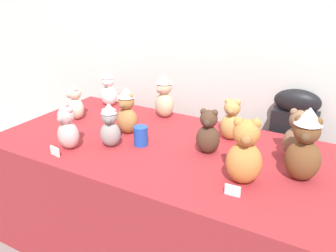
% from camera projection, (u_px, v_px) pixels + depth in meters
% --- Properties ---
extents(wall_back, '(7.00, 0.08, 2.60)m').
position_uv_depth(wall_back, '(223.00, 26.00, 2.39)').
color(wall_back, silver).
rests_on(wall_back, ground_plane).
extents(display_table, '(1.98, 0.98, 0.72)m').
position_uv_depth(display_table, '(168.00, 200.00, 2.15)').
color(display_table, maroon).
rests_on(display_table, ground_plane).
extents(instrument_case, '(0.29, 0.14, 0.97)m').
position_uv_depth(instrument_case, '(289.00, 160.00, 2.35)').
color(instrument_case, black).
rests_on(instrument_case, ground_plane).
extents(teddy_bear_mocha, '(0.16, 0.14, 0.27)m').
position_uv_depth(teddy_bear_mocha, '(297.00, 136.00, 1.84)').
color(teddy_bear_mocha, '#7F6047').
rests_on(teddy_bear_mocha, display_table).
extents(teddy_bear_chestnut, '(0.17, 0.15, 0.36)m').
position_uv_depth(teddy_bear_chestnut, '(305.00, 145.00, 1.62)').
color(teddy_bear_chestnut, brown).
rests_on(teddy_bear_chestnut, display_table).
extents(teddy_bear_ash, '(0.15, 0.14, 0.25)m').
position_uv_depth(teddy_bear_ash, '(110.00, 126.00, 1.97)').
color(teddy_bear_ash, gray).
rests_on(teddy_bear_ash, display_table).
extents(teddy_bear_cocoa, '(0.15, 0.13, 0.25)m').
position_uv_depth(teddy_bear_cocoa, '(208.00, 133.00, 1.90)').
color(teddy_bear_cocoa, '#4C3323').
rests_on(teddy_bear_cocoa, display_table).
extents(teddy_bear_caramel, '(0.13, 0.12, 0.29)m').
position_uv_depth(teddy_bear_caramel, '(127.00, 111.00, 2.13)').
color(teddy_bear_caramel, '#B27A42').
rests_on(teddy_bear_caramel, display_table).
extents(teddy_bear_snow, '(0.14, 0.12, 0.27)m').
position_uv_depth(teddy_bear_snow, '(108.00, 88.00, 2.61)').
color(teddy_bear_snow, white).
rests_on(teddy_bear_snow, display_table).
extents(teddy_bear_ginger, '(0.20, 0.18, 0.32)m').
position_uv_depth(teddy_bear_ginger, '(245.00, 153.00, 1.60)').
color(teddy_bear_ginger, '#D17F3D').
rests_on(teddy_bear_ginger, display_table).
extents(teddy_bear_cream, '(0.15, 0.14, 0.23)m').
position_uv_depth(teddy_bear_cream, '(76.00, 104.00, 2.37)').
color(teddy_bear_cream, beige).
rests_on(teddy_bear_cream, display_table).
extents(teddy_bear_blush, '(0.13, 0.12, 0.25)m').
position_uv_depth(teddy_bear_blush, '(68.00, 129.00, 1.95)').
color(teddy_bear_blush, beige).
rests_on(teddy_bear_blush, display_table).
extents(teddy_bear_honey, '(0.14, 0.12, 0.25)m').
position_uv_depth(teddy_bear_honey, '(231.00, 121.00, 2.06)').
color(teddy_bear_honey, tan).
rests_on(teddy_bear_honey, display_table).
extents(teddy_bear_sand, '(0.16, 0.15, 0.30)m').
position_uv_depth(teddy_bear_sand, '(164.00, 96.00, 2.39)').
color(teddy_bear_sand, '#CCB78E').
rests_on(teddy_bear_sand, display_table).
extents(party_cup_blue, '(0.08, 0.08, 0.11)m').
position_uv_depth(party_cup_blue, '(141.00, 136.00, 2.01)').
color(party_cup_blue, blue).
rests_on(party_cup_blue, display_table).
extents(name_card_front_left, '(0.07, 0.02, 0.05)m').
position_uv_depth(name_card_front_left, '(55.00, 151.00, 1.89)').
color(name_card_front_left, white).
rests_on(name_card_front_left, display_table).
extents(name_card_front_middle, '(0.07, 0.01, 0.05)m').
position_uv_depth(name_card_front_middle, '(233.00, 191.00, 1.54)').
color(name_card_front_middle, white).
rests_on(name_card_front_middle, display_table).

